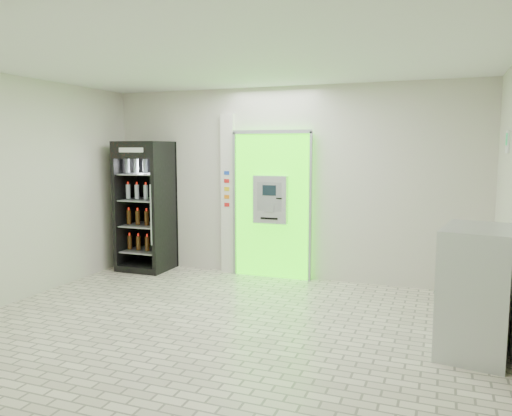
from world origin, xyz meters
The scene contains 7 objects.
ground centered at (0.00, 0.00, 0.00)m, with size 6.00×6.00×0.00m, color beige.
room_shell centered at (0.00, 0.00, 1.84)m, with size 6.00×6.00×6.00m.
atm_assembly centered at (-0.20, 2.41, 1.17)m, with size 1.30×0.24×2.33m.
pillar centered at (-0.98, 2.45, 1.30)m, with size 0.22×0.11×2.60m.
beverage_cooler centered at (-2.36, 2.14, 1.04)m, with size 0.81×0.77×2.16m.
steel_cabinet centered at (2.67, 0.30, 0.64)m, with size 0.79×1.04×1.28m.
exit_sign centered at (2.99, 1.40, 2.12)m, with size 0.02×0.22×0.26m.
Camera 1 is at (2.32, -5.01, 2.05)m, focal length 35.00 mm.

